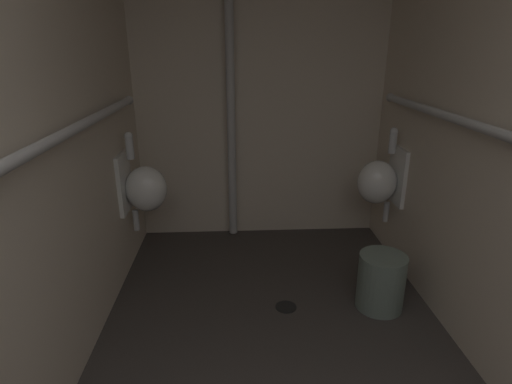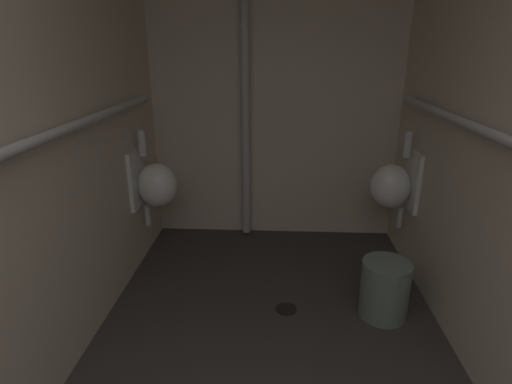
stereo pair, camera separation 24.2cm
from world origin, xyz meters
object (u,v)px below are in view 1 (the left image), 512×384
Objects in this scene: urinal_left_mid at (143,187)px; floor_drain at (286,307)px; standpipe_back_wall at (230,90)px; urinal_right_mid at (380,181)px; waste_bin at (381,282)px.

urinal_left_mid is 1.33m from floor_drain.
floor_drain is (0.34, -1.12, -1.29)m from standpipe_back_wall.
floor_drain is at bearing -31.60° from urinal_left_mid.
standpipe_back_wall is 18.07× the size of floor_drain.
urinal_right_mid is (1.79, 0.06, 0.00)m from urinal_left_mid.
standpipe_back_wall is (0.65, 0.51, 0.65)m from urinal_left_mid.
standpipe_back_wall is (-1.14, 0.45, 0.65)m from urinal_right_mid.
floor_drain is at bearing -139.74° from urinal_right_mid.
urinal_left_mid is 5.39× the size of floor_drain.
urinal_left_mid is 0.30× the size of standpipe_back_wall.
urinal_right_mid is 1.38m from standpipe_back_wall.
standpipe_back_wall reaches higher than urinal_left_mid.
urinal_left_mid is at bearing 148.40° from floor_drain.
floor_drain is at bearing -72.94° from standpipe_back_wall.
waste_bin reaches higher than floor_drain.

